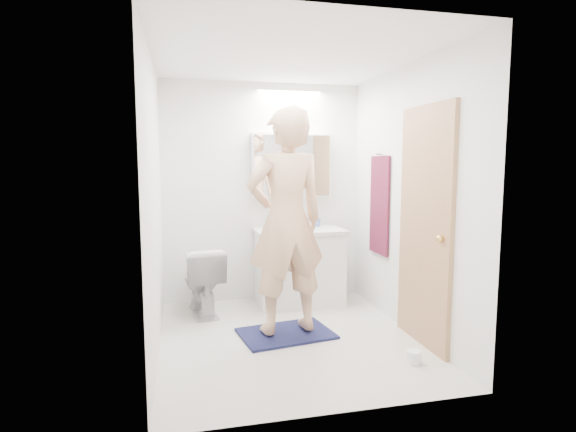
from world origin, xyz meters
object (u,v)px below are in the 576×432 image
object	(u,v)px
toilet_paper_roll	(414,357)
soap_bottle_a	(273,218)
medicine_cabinet	(291,166)
toilet	(202,280)
person	(286,221)
vanity_cabinet	(299,268)
toothbrush_cup	(317,222)
soap_bottle_b	(281,219)

from	to	relation	value
toilet_paper_roll	soap_bottle_a	bearing A→B (deg)	112.00
medicine_cabinet	toilet	size ratio (longest dim) A/B	1.27
toilet	toilet_paper_roll	world-z (taller)	toilet
person	vanity_cabinet	bearing A→B (deg)	-120.53
vanity_cabinet	toothbrush_cup	size ratio (longest dim) A/B	9.45
toilet	toilet_paper_roll	xyz separation A→B (m)	(1.52, -1.56, -0.30)
soap_bottle_b	vanity_cabinet	bearing A→B (deg)	-48.36
toilet	toothbrush_cup	distance (m)	1.42
person	soap_bottle_a	bearing A→B (deg)	-103.83
medicine_cabinet	toilet	xyz separation A→B (m)	(-1.00, -0.33, -1.15)
person	soap_bottle_b	bearing A→B (deg)	-109.08
toothbrush_cup	vanity_cabinet	bearing A→B (deg)	-147.03
toilet	person	world-z (taller)	person
vanity_cabinet	soap_bottle_b	size ratio (longest dim) A/B	5.18
medicine_cabinet	toothbrush_cup	world-z (taller)	medicine_cabinet
medicine_cabinet	soap_bottle_a	xyz separation A→B (m)	(-0.22, -0.06, -0.57)
medicine_cabinet	person	world-z (taller)	person
toilet	toothbrush_cup	xyz separation A→B (m)	(1.29, 0.28, 0.52)
vanity_cabinet	toilet	world-z (taller)	vanity_cabinet
toilet	toilet_paper_roll	distance (m)	2.20
soap_bottle_a	soap_bottle_b	bearing A→B (deg)	16.41
soap_bottle_b	person	bearing A→B (deg)	-100.00
medicine_cabinet	toothbrush_cup	size ratio (longest dim) A/B	9.24
vanity_cabinet	toothbrush_cup	world-z (taller)	toothbrush_cup
soap_bottle_b	toothbrush_cup	size ratio (longest dim) A/B	1.82
vanity_cabinet	soap_bottle_b	bearing A→B (deg)	131.64
person	toilet_paper_roll	distance (m)	1.50
person	medicine_cabinet	bearing A→B (deg)	-114.79
vanity_cabinet	medicine_cabinet	bearing A→B (deg)	100.71
toilet	soap_bottle_b	size ratio (longest dim) A/B	3.98
vanity_cabinet	toilet_paper_roll	distance (m)	1.78
toilet	vanity_cabinet	bearing A→B (deg)	178.48
vanity_cabinet	toothbrush_cup	bearing A→B (deg)	32.97
vanity_cabinet	toilet	distance (m)	1.05
soap_bottle_a	toothbrush_cup	bearing A→B (deg)	1.13
soap_bottle_a	toilet_paper_roll	xyz separation A→B (m)	(0.74, -1.83, -0.88)
vanity_cabinet	person	distance (m)	1.14
medicine_cabinet	toothbrush_cup	xyz separation A→B (m)	(0.29, -0.05, -0.64)
toothbrush_cup	toilet_paper_roll	size ratio (longest dim) A/B	0.87
toilet_paper_roll	person	bearing A→B (deg)	136.11
soap_bottle_b	toilet	bearing A→B (deg)	-161.56
person	soap_bottle_b	size ratio (longest dim) A/B	11.25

